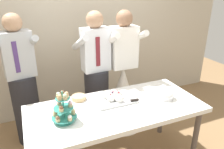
# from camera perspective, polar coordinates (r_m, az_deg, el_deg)

# --- Properties ---
(rear_wall) EXTENTS (5.20, 0.10, 2.90)m
(rear_wall) POSITION_cam_1_polar(r_m,az_deg,el_deg) (3.37, -9.31, 13.88)
(rear_wall) COLOR beige
(rear_wall) RESTS_ON ground_plane
(dessert_table) EXTENTS (1.80, 0.80, 0.78)m
(dessert_table) POSITION_cam_1_polar(r_m,az_deg,el_deg) (2.30, 1.12, -10.04)
(dessert_table) COLOR white
(dessert_table) RESTS_ON ground_plane
(cupcake_stand) EXTENTS (0.23, 0.23, 0.31)m
(cupcake_stand) POSITION_cam_1_polar(r_m,az_deg,el_deg) (2.03, -12.51, -8.84)
(cupcake_stand) COLOR teal
(cupcake_stand) RESTS_ON dessert_table
(main_cake_tray) EXTENTS (0.44, 0.31, 0.13)m
(main_cake_tray) POSITION_cam_1_polar(r_m,az_deg,el_deg) (2.35, 0.50, -5.90)
(main_cake_tray) COLOR silver
(main_cake_tray) RESTS_ON dessert_table
(plate_stack) EXTENTS (0.18, 0.18, 0.09)m
(plate_stack) POSITION_cam_1_polar(r_m,az_deg,el_deg) (2.47, 13.81, -5.16)
(plate_stack) COLOR white
(plate_stack) RESTS_ON dessert_table
(round_cake) EXTENTS (0.24, 0.24, 0.06)m
(round_cake) POSITION_cam_1_polar(r_m,az_deg,el_deg) (2.39, -8.69, -6.24)
(round_cake) COLOR white
(round_cake) RESTS_ON dessert_table
(person_groom) EXTENTS (0.48, 0.51, 1.66)m
(person_groom) POSITION_cam_1_polar(r_m,az_deg,el_deg) (2.88, -4.08, -1.99)
(person_groom) COLOR #232328
(person_groom) RESTS_ON ground_plane
(person_bride) EXTENTS (0.56, 0.56, 1.66)m
(person_bride) POSITION_cam_1_polar(r_m,az_deg,el_deg) (3.04, 2.84, -4.00)
(person_bride) COLOR white
(person_bride) RESTS_ON ground_plane
(person_guest) EXTENTS (0.53, 0.56, 1.66)m
(person_guest) POSITION_cam_1_polar(r_m,az_deg,el_deg) (2.90, -22.13, -3.56)
(person_guest) COLOR #232328
(person_guest) RESTS_ON ground_plane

